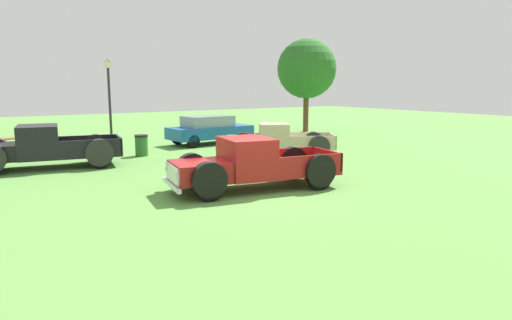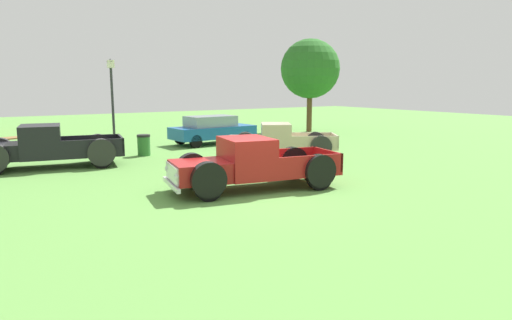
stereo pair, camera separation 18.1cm
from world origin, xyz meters
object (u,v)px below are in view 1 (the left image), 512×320
(pickup_truck_foreground, at_px, (245,165))
(pickup_truck_behind_right, at_px, (37,148))
(picnic_table, at_px, (11,144))
(oak_tree_east, at_px, (307,69))
(sedan_distant_a, at_px, (210,129))
(lamp_post_near, at_px, (110,104))
(pickup_truck_behind_left, at_px, (272,141))
(trash_can, at_px, (141,145))

(pickup_truck_foreground, relative_size, pickup_truck_behind_right, 0.96)
(picnic_table, xyz_separation_m, oak_tree_east, (17.86, 0.50, 3.70))
(pickup_truck_foreground, bearing_deg, oak_tree_east, 44.38)
(sedan_distant_a, xyz_separation_m, lamp_post_near, (-5.24, 0.01, 1.49))
(pickup_truck_behind_left, distance_m, oak_tree_east, 11.72)
(pickup_truck_behind_right, xyz_separation_m, sedan_distant_a, (8.89, 2.91, 0.01))
(pickup_truck_foreground, xyz_separation_m, pickup_truck_behind_right, (-4.67, 7.34, 0.03))
(pickup_truck_behind_right, bearing_deg, pickup_truck_foreground, -57.53)
(pickup_truck_behind_left, relative_size, oak_tree_east, 0.81)
(pickup_truck_foreground, height_order, lamp_post_near, lamp_post_near)
(pickup_truck_behind_right, height_order, oak_tree_east, oak_tree_east)
(trash_can, xyz_separation_m, oak_tree_east, (13.02, 4.22, 3.71))
(oak_tree_east, bearing_deg, lamp_post_near, -170.94)
(picnic_table, height_order, trash_can, trash_can)
(sedan_distant_a, distance_m, oak_tree_east, 9.42)
(pickup_truck_behind_left, xyz_separation_m, picnic_table, (-9.64, 7.10, -0.21))
(pickup_truck_behind_right, height_order, lamp_post_near, lamp_post_near)
(picnic_table, bearing_deg, pickup_truck_behind_right, -84.33)
(lamp_post_near, xyz_separation_m, oak_tree_east, (13.75, 2.19, 1.91))
(pickup_truck_foreground, xyz_separation_m, lamp_post_near, (-1.02, 10.26, 1.52))
(pickup_truck_behind_left, height_order, picnic_table, pickup_truck_behind_left)
(pickup_truck_behind_right, distance_m, lamp_post_near, 4.91)
(pickup_truck_behind_right, distance_m, picnic_table, 4.64)
(trash_can, bearing_deg, picnic_table, 142.47)
(sedan_distant_a, height_order, picnic_table, sedan_distant_a)
(pickup_truck_behind_left, relative_size, trash_can, 5.26)
(pickup_truck_foreground, distance_m, trash_can, 8.24)
(picnic_table, bearing_deg, pickup_truck_foreground, -66.77)
(pickup_truck_behind_right, relative_size, picnic_table, 2.58)
(picnic_table, bearing_deg, sedan_distant_a, -10.30)
(trash_can, bearing_deg, oak_tree_east, 17.97)
(pickup_truck_foreground, distance_m, pickup_truck_behind_right, 8.70)
(oak_tree_east, bearing_deg, sedan_distant_a, -165.48)
(pickup_truck_behind_right, height_order, trash_can, pickup_truck_behind_right)
(pickup_truck_behind_right, bearing_deg, sedan_distant_a, 18.13)
(pickup_truck_foreground, distance_m, sedan_distant_a, 11.09)
(pickup_truck_behind_right, bearing_deg, pickup_truck_behind_left, -15.14)
(pickup_truck_foreground, distance_m, oak_tree_east, 18.14)
(pickup_truck_foreground, height_order, sedan_distant_a, pickup_truck_foreground)
(picnic_table, relative_size, trash_can, 2.31)
(picnic_table, bearing_deg, oak_tree_east, 1.62)
(trash_can, distance_m, oak_tree_east, 14.18)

